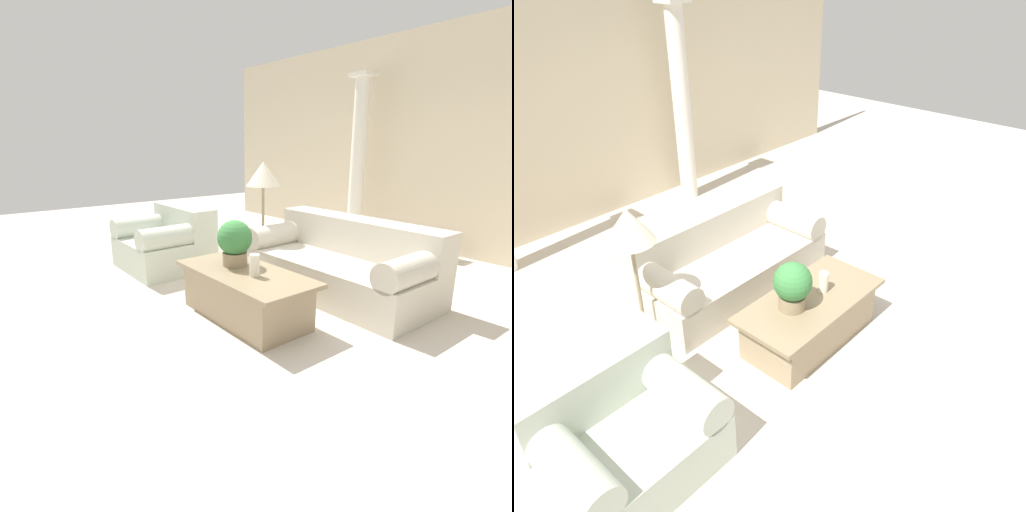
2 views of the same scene
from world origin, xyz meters
TOP-DOWN VIEW (x-y plane):
  - ground_plane at (0.00, 0.00)m, footprint 16.00×16.00m
  - wall_back at (0.00, 3.34)m, footprint 10.00×0.06m
  - sofa_long at (0.09, 0.85)m, footprint 2.08×0.99m
  - loveseat at (-1.94, -0.24)m, footprint 1.12×0.99m
  - coffee_table at (-0.02, -0.40)m, footprint 1.42×0.68m
  - potted_plant at (-0.24, -0.35)m, footprint 0.34×0.34m
  - pillar_candle at (0.14, -0.41)m, footprint 0.09×0.09m
  - floor_lamp at (-1.08, 0.68)m, footprint 0.43×0.43m
  - column_left at (-1.39, 2.91)m, footprint 0.33×0.33m

SIDE VIEW (x-z plane):
  - ground_plane at x=0.00m, z-range 0.00..0.00m
  - coffee_table at x=-0.02m, z-range 0.01..0.46m
  - sofa_long at x=0.09m, z-range -0.07..0.73m
  - loveseat at x=-1.94m, z-range -0.05..0.74m
  - pillar_candle at x=0.14m, z-range 0.46..0.66m
  - potted_plant at x=-0.24m, z-range 0.48..0.92m
  - floor_lamp at x=-1.08m, z-range 0.48..1.86m
  - column_left at x=-1.39m, z-range 0.03..2.66m
  - wall_back at x=0.00m, z-range 0.00..3.20m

